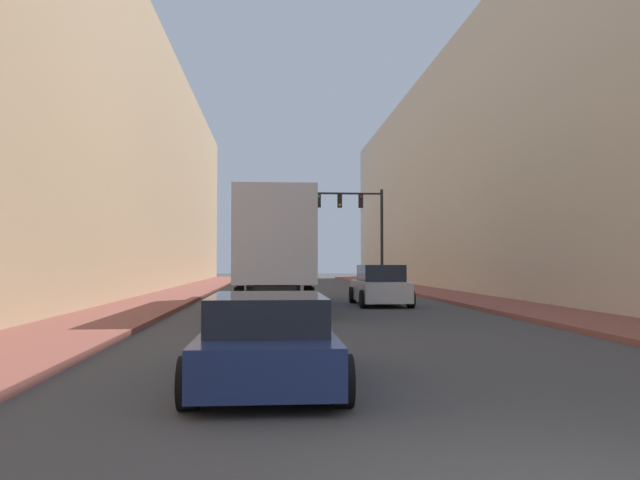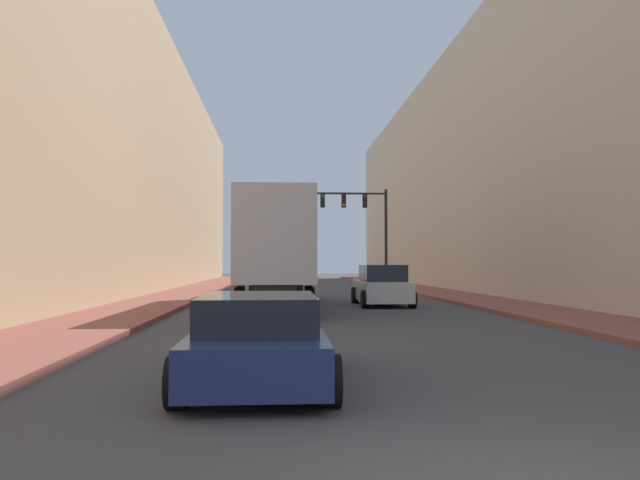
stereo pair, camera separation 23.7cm
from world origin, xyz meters
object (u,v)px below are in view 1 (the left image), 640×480
(semi_truck, at_px, (274,248))
(suv_car, at_px, (380,286))
(sedan_car, at_px, (267,339))
(traffic_signal_gantry, at_px, (360,218))

(semi_truck, relative_size, suv_car, 3.04)
(sedan_car, height_order, traffic_signal_gantry, traffic_signal_gantry)
(semi_truck, distance_m, traffic_signal_gantry, 17.77)
(suv_car, relative_size, traffic_signal_gantry, 0.66)
(semi_truck, distance_m, sedan_car, 15.94)
(suv_car, bearing_deg, semi_truck, -174.60)
(semi_truck, xyz_separation_m, suv_car, (4.38, 0.41, -1.56))
(sedan_car, height_order, suv_car, suv_car)
(traffic_signal_gantry, bearing_deg, suv_car, -95.24)
(semi_truck, bearing_deg, suv_car, 5.40)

